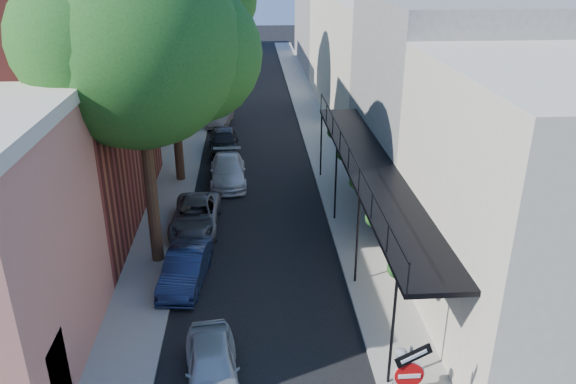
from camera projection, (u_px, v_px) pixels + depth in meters
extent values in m
cube|color=black|center=(253.00, 115.00, 39.63)|extent=(6.00, 64.00, 0.01)
cube|color=gray|center=(196.00, 115.00, 39.35)|extent=(2.00, 64.00, 0.12)
cube|color=gray|center=(310.00, 113.00, 39.86)|extent=(2.00, 64.00, 0.12)
cube|color=beige|center=(59.00, 378.00, 13.68)|extent=(0.10, 1.20, 2.20)
cube|color=gray|center=(122.00, 28.00, 21.48)|extent=(0.06, 7.00, 4.00)
cube|color=gray|center=(102.00, 63.00, 33.61)|extent=(8.00, 12.00, 9.00)
cube|color=beige|center=(141.00, 25.00, 46.21)|extent=(8.00, 16.00, 10.00)
cube|color=tan|center=(165.00, 18.00, 59.41)|extent=(8.00, 12.00, 8.00)
cube|color=beige|center=(572.00, 206.00, 16.19)|extent=(8.00, 9.00, 8.00)
cube|color=gray|center=(459.00, 105.00, 24.68)|extent=(8.00, 10.00, 9.00)
cube|color=beige|center=(383.00, 56.00, 38.60)|extent=(8.00, 20.00, 8.00)
cube|color=gray|center=(342.00, 13.00, 54.66)|extent=(8.00, 16.00, 10.00)
cube|color=black|center=(374.00, 170.00, 20.20)|extent=(2.00, 16.00, 0.15)
cube|color=black|center=(349.00, 147.00, 19.79)|extent=(0.05, 16.00, 0.05)
cylinder|color=black|center=(393.00, 330.00, 14.42)|extent=(0.08, 0.08, 3.40)
cylinder|color=black|center=(321.00, 144.00, 28.14)|extent=(0.08, 0.08, 3.40)
sphere|color=#1D4C15|center=(398.00, 268.00, 14.86)|extent=(0.60, 0.60, 0.60)
sphere|color=#1D4C15|center=(357.00, 182.00, 20.35)|extent=(0.60, 0.60, 0.60)
sphere|color=#1D4C15|center=(334.00, 132.00, 25.83)|extent=(0.60, 0.60, 0.60)
cylinder|color=red|center=(409.00, 375.00, 12.41)|extent=(0.66, 0.04, 0.66)
cube|color=white|center=(409.00, 376.00, 12.38)|extent=(0.50, 0.02, 0.10)
cylinder|color=white|center=(409.00, 375.00, 12.43)|extent=(0.70, 0.02, 0.70)
cube|color=black|center=(414.00, 356.00, 12.18)|extent=(0.89, 0.15, 0.58)
cube|color=white|center=(414.00, 357.00, 12.16)|extent=(0.60, 0.10, 0.31)
cylinder|color=#352315|center=(150.00, 175.00, 19.70)|extent=(0.44, 0.44, 7.00)
sphere|color=#1D4C15|center=(136.00, 44.00, 17.89)|extent=(6.80, 6.80, 6.80)
sphere|color=#1D4C15|center=(193.00, 54.00, 19.13)|extent=(4.76, 4.76, 4.76)
cylinder|color=#352315|center=(176.00, 121.00, 27.16)|extent=(0.44, 0.44, 6.30)
sphere|color=#1D4C15|center=(169.00, 35.00, 25.54)|extent=(6.00, 6.00, 6.00)
sphere|color=#1D4C15|center=(204.00, 43.00, 26.66)|extent=(4.20, 4.20, 4.20)
cylinder|color=#352315|center=(192.00, 72.00, 35.18)|extent=(0.44, 0.44, 7.35)
sphere|color=#1D4C15|center=(217.00, 0.00, 34.56)|extent=(4.90, 4.90, 4.90)
imported|color=#9EA7AF|center=(212.00, 366.00, 14.94)|extent=(1.80, 3.65, 1.20)
imported|color=#131D3B|center=(186.00, 268.00, 19.51)|extent=(1.72, 3.81, 1.21)
imported|color=#55565C|center=(196.00, 216.00, 23.39)|extent=(2.01, 4.20, 1.16)
imported|color=silver|center=(228.00, 171.00, 27.97)|extent=(1.91, 4.32, 1.23)
imported|color=black|center=(224.00, 141.00, 32.01)|extent=(1.89, 4.17, 1.39)
imported|color=slate|center=(220.00, 115.00, 37.27)|extent=(1.79, 4.07, 1.30)
imported|color=gray|center=(401.00, 376.00, 14.10)|extent=(0.50, 0.67, 1.68)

